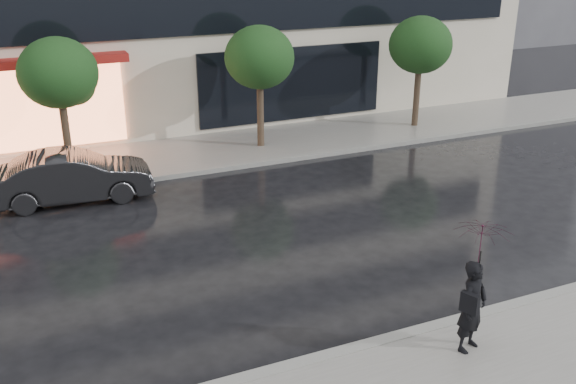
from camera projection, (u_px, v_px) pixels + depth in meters
ground at (308, 328)px, 11.53m from camera, size 120.00×120.00×0.00m
sidewalk_far at (170, 156)px, 20.22m from camera, size 60.00×3.50×0.12m
curb_near at (334, 356)px, 10.65m from camera, size 60.00×0.25×0.14m
curb_far at (184, 174)px, 18.73m from camera, size 60.00×0.25×0.14m
tree_mid_west at (61, 75)px, 17.87m from camera, size 2.20×2.20×3.99m
tree_mid_east at (261, 59)px, 20.10m from camera, size 2.20×2.20×3.99m
tree_far_east at (421, 47)px, 22.32m from camera, size 2.20×2.20×3.99m
parked_car at (73, 177)px, 16.80m from camera, size 4.16×1.74×1.34m
pedestrian_with_umbrella at (478, 268)px, 10.24m from camera, size 1.20×1.21×2.29m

